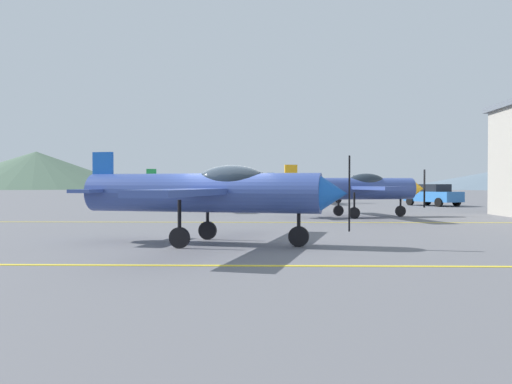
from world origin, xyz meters
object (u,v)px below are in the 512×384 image
at_px(airplane_mid, 355,188).
at_px(airplane_back, 310,186).
at_px(car_sedan, 432,195).
at_px(airplane_far, 204,187).
at_px(airplane_near, 211,191).

xyz_separation_m(airplane_mid, airplane_back, (-0.83, 18.19, 0.00)).
bearing_deg(car_sedan, airplane_mid, -120.95).
bearing_deg(airplane_mid, car_sedan, 59.05).
bearing_deg(airplane_far, airplane_mid, -39.83).
distance_m(airplane_back, car_sedan, 10.09).
xyz_separation_m(airplane_mid, airplane_far, (-8.37, 6.98, 0.00)).
bearing_deg(airplane_back, car_sedan, -29.35).
xyz_separation_m(airplane_back, car_sedan, (8.78, -4.94, -0.61)).
xyz_separation_m(airplane_near, airplane_mid, (5.87, 11.67, 0.00)).
distance_m(airplane_far, car_sedan, 17.49).
height_order(airplane_near, airplane_mid, same).
bearing_deg(airplane_mid, airplane_back, 92.62).
distance_m(airplane_mid, airplane_back, 18.21).
bearing_deg(airplane_near, airplane_mid, 63.30).
xyz_separation_m(airplane_near, car_sedan, (13.82, 24.92, -0.61)).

